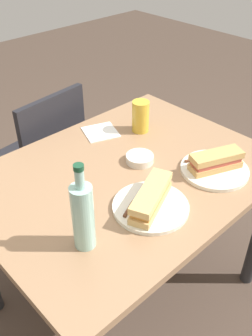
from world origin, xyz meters
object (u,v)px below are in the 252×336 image
baguette_sandwich_near (151,197)px  knife_near (133,202)px  plate_far (214,170)px  knife_far (204,160)px  baguette_sandwich_far (216,161)px  water_bottle (83,215)px  beer_glass (141,116)px  olive_bowl (140,159)px  dining_table (126,195)px  plate_near (151,207)px  chair_far (45,157)px

baguette_sandwich_near → knife_near: 0.07m
knife_near → plate_far: knife_near is taller
baguette_sandwich_near → knife_far: size_ratio=1.55×
plate_far → baguette_sandwich_far: (-0.00, 0.00, 0.04)m
water_bottle → beer_glass: size_ratio=2.09×
knife_far → olive_bowl: size_ratio=1.43×
dining_table → plate_near: size_ratio=4.36×
baguette_sandwich_near → knife_far: 0.34m
water_bottle → olive_bowl: size_ratio=2.68×
plate_near → beer_glass: bearing=48.7°
chair_far → water_bottle: bearing=-113.4°
plate_far → baguette_sandwich_far: size_ratio=1.22×
baguette_sandwich_near → plate_far: size_ratio=0.94×
chair_far → baguette_sandwich_far: bearing=-74.3°
dining_table → baguette_sandwich_far: bearing=-42.3°
baguette_sandwich_far → plate_far: bearing=0.0°
dining_table → plate_near: 0.25m
knife_near → water_bottle: (-0.22, -0.02, 0.10)m
baguette_sandwich_far → beer_glass: 0.41m
water_bottle → beer_glass: water_bottle is taller
beer_glass → baguette_sandwich_near: bearing=-131.3°
plate_near → knife_far: knife_far is taller
chair_far → plate_near: bearing=-96.2°
dining_table → baguette_sandwich_far: 0.37m
dining_table → chair_far: size_ratio=1.30×
baguette_sandwich_near → knife_far: (0.34, 0.04, -0.03)m
olive_bowl → chair_far: bearing=97.3°
plate_far → knife_far: bearing=78.4°
plate_near → water_bottle: water_bottle is taller
baguette_sandwich_far → olive_bowl: (-0.16, 0.24, -0.03)m
plate_near → plate_far: (0.33, -0.02, 0.00)m
baguette_sandwich_near → water_bottle: (-0.26, 0.03, 0.07)m
baguette_sandwich_near → baguette_sandwich_far: bearing=-3.9°
plate_near → chair_far: bearing=83.8°
baguette_sandwich_near → plate_far: 0.33m
chair_far → olive_bowl: chair_far is taller
beer_glass → plate_near: bearing=-131.3°
plate_near → water_bottle: bearing=174.4°
plate_near → plate_far: bearing=-3.9°
water_bottle → olive_bowl: 0.48m
dining_table → baguette_sandwich_near: (-0.08, -0.20, 0.16)m
dining_table → water_bottle: (-0.34, -0.18, 0.23)m
water_bottle → plate_near: bearing=-5.6°
baguette_sandwich_far → beer_glass: size_ratio=1.51×
dining_table → knife_far: (0.26, -0.17, 0.13)m
plate_near → plate_far: 0.33m
baguette_sandwich_far → beer_glass: (0.01, 0.41, 0.02)m
chair_far → baguette_sandwich_near: 0.88m
plate_near → beer_glass: size_ratio=1.84×
dining_table → plate_far: size_ratio=4.36×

